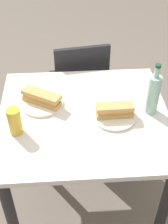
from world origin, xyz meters
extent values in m
plane|color=#6B6056|center=(0.00, 0.00, 0.00)|extent=(8.00, 8.00, 0.00)
cube|color=silver|center=(0.00, 0.00, 0.73)|extent=(0.94, 0.87, 0.03)
cylinder|color=#262628|center=(-0.41, -0.38, 0.36)|extent=(0.06, 0.06, 0.71)
cylinder|color=#262628|center=(0.41, -0.38, 0.36)|extent=(0.06, 0.06, 0.71)
cylinder|color=#262628|center=(-0.41, 0.38, 0.36)|extent=(0.06, 0.06, 0.71)
cylinder|color=#262628|center=(0.41, 0.38, 0.36)|extent=(0.06, 0.06, 0.71)
cube|color=black|center=(0.00, 0.72, 0.45)|extent=(0.45, 0.45, 0.02)
cube|color=black|center=(0.03, 0.53, 0.66)|extent=(0.38, 0.08, 0.40)
cylinder|color=black|center=(0.15, 0.92, 0.22)|extent=(0.04, 0.04, 0.44)
cylinder|color=black|center=(-0.20, 0.87, 0.22)|extent=(0.04, 0.04, 0.44)
cylinder|color=black|center=(0.20, 0.56, 0.22)|extent=(0.04, 0.04, 0.44)
cylinder|color=black|center=(-0.15, 0.51, 0.22)|extent=(0.04, 0.04, 0.44)
cylinder|color=silver|center=(-0.23, 0.11, 0.75)|extent=(0.24, 0.24, 0.01)
cube|color=tan|center=(-0.23, 0.11, 0.77)|extent=(0.23, 0.18, 0.02)
cube|color=#CC8438|center=(-0.23, 0.11, 0.79)|extent=(0.21, 0.16, 0.02)
cube|color=tan|center=(-0.23, 0.11, 0.81)|extent=(0.23, 0.18, 0.02)
cube|color=silver|center=(-0.17, 0.13, 0.76)|extent=(0.09, 0.07, 0.00)
cube|color=#59331E|center=(-0.24, 0.18, 0.76)|extent=(0.07, 0.05, 0.01)
cylinder|color=silver|center=(0.16, -0.03, 0.75)|extent=(0.24, 0.24, 0.01)
cube|color=tan|center=(0.16, -0.03, 0.77)|extent=(0.20, 0.07, 0.02)
cube|color=#CC8438|center=(0.16, -0.03, 0.79)|extent=(0.18, 0.07, 0.02)
cube|color=tan|center=(0.16, -0.03, 0.81)|extent=(0.20, 0.07, 0.02)
cube|color=silver|center=(0.20, 0.03, 0.76)|extent=(0.10, 0.02, 0.00)
cube|color=#59331E|center=(0.11, 0.02, 0.76)|extent=(0.08, 0.01, 0.01)
cylinder|color=#99C6B7|center=(0.37, 0.01, 0.86)|extent=(0.07, 0.07, 0.23)
cylinder|color=#99C6B7|center=(0.37, 0.01, 1.00)|extent=(0.03, 0.03, 0.06)
cylinder|color=#19472D|center=(0.37, 0.01, 1.04)|extent=(0.03, 0.03, 0.02)
cylinder|color=gold|center=(-0.36, -0.11, 0.82)|extent=(0.07, 0.07, 0.15)
camera|label=1|loc=(-0.09, -1.29, 1.87)|focal=49.90mm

